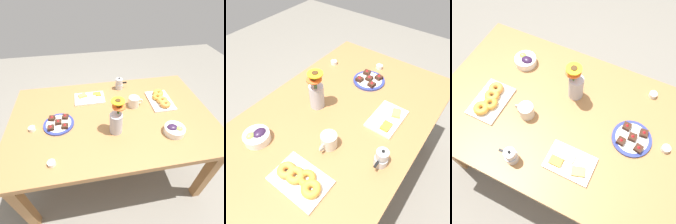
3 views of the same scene
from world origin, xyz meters
The scene contains 11 objects.
ground_plane centered at (0.00, 0.00, 0.00)m, with size 6.00×6.00×0.00m, color slate.
dining_table centered at (0.00, 0.00, 0.65)m, with size 1.60×1.00×0.74m.
coffee_mug centered at (0.20, 0.09, 0.78)m, with size 0.12×0.09×0.09m.
grape_bowl centered at (0.41, -0.25, 0.77)m, with size 0.14×0.14×0.07m.
cheese_platter centered at (-0.16, 0.25, 0.75)m, with size 0.26×0.17×0.03m.
croissant_platter centered at (0.45, 0.11, 0.76)m, with size 0.19×0.28×0.05m.
jam_cup_honey centered at (-0.60, -0.05, 0.76)m, with size 0.05×0.05×0.03m.
jam_cup_berry centered at (-0.44, -0.37, 0.76)m, with size 0.05×0.05×0.03m.
dessert_plate centered at (-0.41, -0.03, 0.75)m, with size 0.23×0.23×0.05m.
flower_vase centered at (0.00, -0.16, 0.84)m, with size 0.11×0.11×0.27m.
moka_pot centered at (0.13, 0.37, 0.79)m, with size 0.11×0.07×0.12m.
Camera 2 is at (0.73, 0.55, 1.72)m, focal length 35.00 mm.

